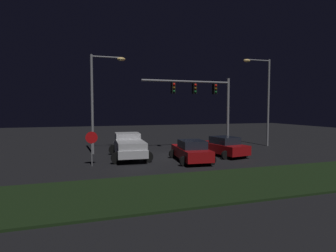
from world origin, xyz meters
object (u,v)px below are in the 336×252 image
object	(u,v)px
car_sedan	(191,151)
stop_sign	(92,142)
car_sedan_far	(223,146)
street_lamp_left	(99,91)
street_lamp_right	(263,92)
traffic_signal_gantry	(204,95)
pickup_truck	(129,145)

from	to	relation	value
car_sedan	stop_sign	size ratio (longest dim) A/B	2.03
car_sedan_far	street_lamp_left	distance (m)	10.91
street_lamp_right	stop_sign	world-z (taller)	street_lamp_right
traffic_signal_gantry	street_lamp_left	bearing A→B (deg)	177.49
car_sedan	car_sedan_far	distance (m)	3.63
traffic_signal_gantry	stop_sign	xyz separation A→B (m)	(-10.01, -4.50, -3.34)
street_lamp_right	street_lamp_left	bearing A→B (deg)	179.22
car_sedan	street_lamp_left	distance (m)	9.09
pickup_truck	street_lamp_right	bearing A→B (deg)	-76.39
car_sedan_far	street_lamp_left	size ratio (longest dim) A/B	0.58
street_lamp_left	street_lamp_right	xyz separation A→B (m)	(15.60, -0.21, 0.26)
stop_sign	car_sedan	bearing A→B (deg)	-3.99
pickup_truck	car_sedan_far	world-z (taller)	pickup_truck
car_sedan_far	street_lamp_right	bearing A→B (deg)	-70.38
traffic_signal_gantry	street_lamp_left	size ratio (longest dim) A/B	1.03
car_sedan	street_lamp_right	bearing A→B (deg)	-57.32
pickup_truck	car_sedan_far	xyz separation A→B (m)	(7.27, -1.20, -0.26)
traffic_signal_gantry	stop_sign	size ratio (longest dim) A/B	3.73
pickup_truck	street_lamp_left	size ratio (longest dim) A/B	0.68
car_sedan	street_lamp_right	world-z (taller)	street_lamp_right
car_sedan_far	street_lamp_left	bearing A→B (deg)	56.68
street_lamp_left	street_lamp_right	world-z (taller)	street_lamp_right
car_sedan_far	street_lamp_left	xyz separation A→B (m)	(-9.21, 3.90, 4.36)
car_sedan	car_sedan_far	xyz separation A→B (m)	(3.31, 1.47, 0.00)
street_lamp_left	street_lamp_right	distance (m)	15.60
street_lamp_left	street_lamp_right	size ratio (longest dim) A/B	0.95
car_sedan_far	traffic_signal_gantry	bearing A→B (deg)	-9.87
stop_sign	car_sedan_far	bearing A→B (deg)	5.71
car_sedan	car_sedan_far	bearing A→B (deg)	-61.36
stop_sign	traffic_signal_gantry	bearing A→B (deg)	24.21
car_sedan	traffic_signal_gantry	size ratio (longest dim) A/B	0.54
street_lamp_left	stop_sign	bearing A→B (deg)	-99.62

